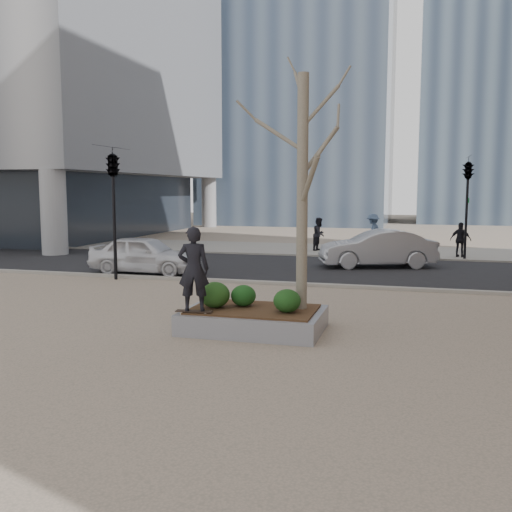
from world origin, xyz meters
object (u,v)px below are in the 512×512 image
(planter, at_px, (254,320))
(police_car, at_px, (145,255))
(skateboard, at_px, (194,312))
(skateboarder, at_px, (194,269))

(planter, distance_m, police_car, 9.29)
(planter, relative_size, police_car, 0.74)
(planter, bearing_deg, skateboard, -146.60)
(skateboard, distance_m, skateboarder, 0.93)
(skateboarder, distance_m, police_car, 9.22)
(planter, xyz_separation_m, skateboarder, (-1.10, -0.73, 1.19))
(skateboard, relative_size, skateboarder, 0.44)
(planter, xyz_separation_m, police_car, (-6.09, 7.00, 0.49))
(planter, relative_size, skateboard, 3.85)
(skateboarder, bearing_deg, police_car, -74.05)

